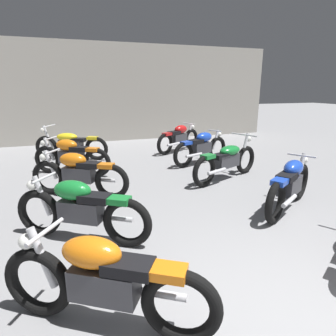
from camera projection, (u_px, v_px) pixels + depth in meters
name	position (u px, v px, depth m)	size (l,w,h in m)	color
back_wall	(110.00, 93.00, 11.04)	(13.23, 0.24, 3.60)	#9E998E
motorcycle_left_row_0	(104.00, 281.00, 2.45)	(1.71, 1.17, 0.88)	black
motorcycle_left_row_1	(80.00, 209.00, 3.90)	(1.70, 1.18, 0.88)	black
motorcycle_left_row_2	(78.00, 173.00, 5.51)	(1.74, 1.12, 0.88)	black
motorcycle_left_row_3	(71.00, 156.00, 6.91)	(1.72, 1.15, 0.88)	black
motorcycle_left_row_4	(71.00, 144.00, 8.38)	(1.99, 1.13, 0.97)	black
motorcycle_right_row_1	(290.00, 184.00, 4.90)	(1.74, 1.12, 0.88)	black
motorcycle_right_row_2	(227.00, 160.00, 6.54)	(2.05, 1.02, 0.97)	black
motorcycle_right_row_3	(202.00, 147.00, 7.93)	(1.89, 0.80, 0.88)	black
motorcycle_right_row_4	(179.00, 137.00, 9.41)	(1.79, 1.03, 0.88)	black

